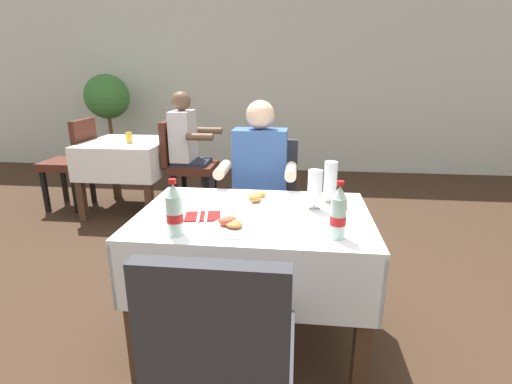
% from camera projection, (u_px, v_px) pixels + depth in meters
% --- Properties ---
extents(ground_plane, '(11.00, 11.00, 0.00)m').
position_uv_depth(ground_plane, '(260.00, 346.00, 2.07)').
color(ground_plane, '#382619').
extents(back_wall, '(11.00, 0.12, 3.00)m').
position_uv_depth(back_wall, '(289.00, 69.00, 5.51)').
color(back_wall, silver).
rests_on(back_wall, ground).
extents(main_dining_table, '(1.16, 0.80, 0.75)m').
position_uv_depth(main_dining_table, '(254.00, 245.00, 1.96)').
color(main_dining_table, white).
rests_on(main_dining_table, ground).
extents(chair_far_diner_seat, '(0.44, 0.50, 0.97)m').
position_uv_depth(chair_far_diner_seat, '(267.00, 200.00, 2.72)').
color(chair_far_diner_seat, '#2D2D33').
rests_on(chair_far_diner_seat, ground).
extents(chair_near_camera_side, '(0.44, 0.50, 0.97)m').
position_uv_depth(chair_near_camera_side, '(225.00, 356.00, 1.22)').
color(chair_near_camera_side, '#2D2D33').
rests_on(chair_near_camera_side, ground).
extents(seated_diner_far, '(0.50, 0.46, 1.26)m').
position_uv_depth(seated_diner_far, '(259.00, 183.00, 2.57)').
color(seated_diner_far, '#282D42').
rests_on(seated_diner_far, ground).
extents(plate_near_camera, '(0.24, 0.24, 0.05)m').
position_uv_depth(plate_near_camera, '(233.00, 225.00, 1.71)').
color(plate_near_camera, white).
rests_on(plate_near_camera, main_dining_table).
extents(plate_far_diner, '(0.22, 0.22, 0.06)m').
position_uv_depth(plate_far_diner, '(256.00, 199.00, 2.07)').
color(plate_far_diner, white).
rests_on(plate_far_diner, main_dining_table).
extents(beer_glass_left, '(0.07, 0.07, 0.23)m').
position_uv_depth(beer_glass_left, '(330.00, 182.00, 2.03)').
color(beer_glass_left, white).
rests_on(beer_glass_left, main_dining_table).
extents(beer_glass_middle, '(0.07, 0.07, 0.21)m').
position_uv_depth(beer_glass_middle, '(315.00, 189.00, 1.93)').
color(beer_glass_middle, white).
rests_on(beer_glass_middle, main_dining_table).
extents(cola_bottle_primary, '(0.07, 0.07, 0.25)m').
position_uv_depth(cola_bottle_primary, '(174.00, 211.00, 1.62)').
color(cola_bottle_primary, silver).
rests_on(cola_bottle_primary, main_dining_table).
extents(cola_bottle_secondary, '(0.07, 0.07, 0.25)m').
position_uv_depth(cola_bottle_secondary, '(338.00, 214.00, 1.59)').
color(cola_bottle_secondary, silver).
rests_on(cola_bottle_secondary, main_dining_table).
extents(napkin_cutlery_set, '(0.19, 0.20, 0.01)m').
position_uv_depth(napkin_cutlery_set, '(203.00, 216.00, 1.85)').
color(napkin_cutlery_set, maroon).
rests_on(napkin_cutlery_set, main_dining_table).
extents(background_dining_table, '(0.83, 0.86, 0.75)m').
position_uv_depth(background_dining_table, '(128.00, 159.00, 4.02)').
color(background_dining_table, white).
rests_on(background_dining_table, ground).
extents(background_chair_left, '(0.50, 0.44, 0.97)m').
position_uv_depth(background_chair_left, '(73.00, 158.00, 4.08)').
color(background_chair_left, '#4C2319').
rests_on(background_chair_left, ground).
extents(background_chair_right, '(0.50, 0.44, 0.97)m').
position_uv_depth(background_chair_right, '(185.00, 161.00, 3.95)').
color(background_chair_right, '#4C2319').
rests_on(background_chair_right, ground).
extents(background_patron, '(0.46, 0.50, 1.26)m').
position_uv_depth(background_patron, '(189.00, 146.00, 3.90)').
color(background_patron, '#282D42').
rests_on(background_patron, ground).
extents(background_table_tumbler, '(0.06, 0.06, 0.11)m').
position_uv_depth(background_table_tumbler, '(129.00, 138.00, 3.84)').
color(background_table_tumbler, gold).
rests_on(background_table_tumbler, background_dining_table).
extents(potted_plant_corner, '(0.62, 0.62, 1.43)m').
position_uv_depth(potted_plant_corner, '(108.00, 104.00, 5.44)').
color(potted_plant_corner, brown).
rests_on(potted_plant_corner, ground).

